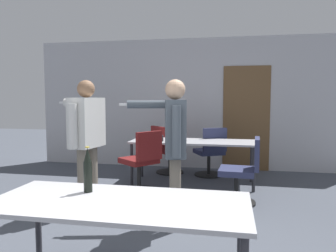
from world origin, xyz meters
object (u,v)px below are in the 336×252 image
office_chair_far_left (142,164)px  beer_bottle (88,171)px  person_right_polo (174,138)px  office_chair_mid_tucked (166,152)px  person_center_tall (86,133)px  drink_cup (161,138)px  office_chair_side_rolled (242,174)px  office_chair_far_right (210,154)px

office_chair_far_left → beer_bottle: (0.26, -2.41, 0.44)m
person_right_polo → office_chair_mid_tucked: 2.65m
office_chair_mid_tucked → beer_bottle: 3.78m
person_center_tall → drink_cup: person_center_tall is taller
beer_bottle → drink_cup: beer_bottle is taller
person_center_tall → office_chair_mid_tucked: person_center_tall is taller
person_right_polo → office_chair_side_rolled: person_right_polo is taller
office_chair_far_right → beer_bottle: 3.76m
office_chair_far_right → beer_bottle: size_ratio=2.62×
beer_bottle → office_chair_side_rolled: bearing=61.1°
office_chair_side_rolled → drink_cup: bearing=63.6°
person_center_tall → drink_cup: size_ratio=16.48×
person_center_tall → office_chair_mid_tucked: (0.63, 2.11, -0.57)m
office_chair_far_right → beer_bottle: beer_bottle is taller
person_right_polo → office_chair_far_right: person_right_polo is taller
person_right_polo → drink_cup: bearing=4.2°
office_chair_far_left → office_chair_side_rolled: (1.46, -0.23, -0.03)m
office_chair_side_rolled → drink_cup: office_chair_side_rolled is taller
office_chair_far_right → drink_cup: size_ratio=8.99×
person_center_tall → office_chair_side_rolled: size_ratio=1.83×
office_chair_mid_tucked → drink_cup: size_ratio=9.00×
office_chair_far_left → drink_cup: bearing=19.6°
office_chair_far_right → office_chair_far_left: bearing=-154.2°
person_right_polo → drink_cup: (-0.52, 1.71, -0.22)m
office_chair_mid_tucked → office_chair_side_rolled: 2.07m
office_chair_mid_tucked → drink_cup: 0.89m
office_chair_mid_tucked → drink_cup: bearing=-37.1°
office_chair_far_left → person_center_tall: bearing=-175.9°
office_chair_mid_tucked → office_chair_side_rolled: size_ratio=1.00×
office_chair_far_left → beer_bottle: bearing=-135.8°
person_center_tall → office_chair_mid_tucked: size_ratio=1.83×
person_center_tall → office_chair_far_right: 2.57m
office_chair_mid_tucked → beer_bottle: (0.15, -3.75, 0.47)m
office_chair_side_rolled → beer_bottle: bearing=155.0°
office_chair_side_rolled → person_center_tall: bearing=109.2°
office_chair_far_left → drink_cup: (0.18, 0.52, 0.32)m
beer_bottle → office_chair_far_right: bearing=79.5°
person_center_tall → office_chair_far_left: size_ratio=1.75×
office_chair_far_left → person_right_polo: bearing=-111.5°
person_right_polo → office_chair_side_rolled: size_ratio=1.80×
person_right_polo → office_chair_far_right: bearing=-18.5°
person_center_tall → office_chair_mid_tucked: 2.28m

